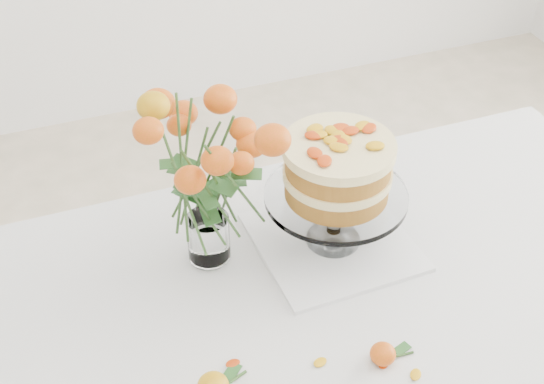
# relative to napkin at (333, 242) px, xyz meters

# --- Properties ---
(table) EXTENTS (1.43, 0.93, 0.76)m
(table) POSITION_rel_napkin_xyz_m (-0.02, -0.17, -0.09)
(table) COLOR tan
(table) RESTS_ON ground
(napkin) EXTENTS (0.31, 0.31, 0.01)m
(napkin) POSITION_rel_napkin_xyz_m (0.00, 0.00, 0.00)
(napkin) COLOR silver
(napkin) RESTS_ON table
(cake_stand) EXTENTS (0.28, 0.28, 0.25)m
(cake_stand) POSITION_rel_napkin_xyz_m (0.00, 0.00, 0.17)
(cake_stand) COLOR silver
(cake_stand) RESTS_ON napkin
(rose_vase) EXTENTS (0.35, 0.35, 0.41)m
(rose_vase) POSITION_rel_napkin_xyz_m (-0.24, 0.05, 0.24)
(rose_vase) COLOR silver
(rose_vase) RESTS_ON table
(loose_rose_far) EXTENTS (0.08, 0.04, 0.04)m
(loose_rose_far) POSITION_rel_napkin_xyz_m (-0.04, -0.30, 0.01)
(loose_rose_far) COLOR #BA5609
(loose_rose_far) RESTS_ON table
(stray_petal_a) EXTENTS (0.03, 0.02, 0.00)m
(stray_petal_a) POSITION_rel_napkin_xyz_m (-0.14, -0.27, -0.00)
(stray_petal_a) COLOR #E09E0E
(stray_petal_a) RESTS_ON table
(stray_petal_b) EXTENTS (0.03, 0.02, 0.00)m
(stray_petal_b) POSITION_rel_napkin_xyz_m (-0.04, -0.31, -0.00)
(stray_petal_b) COLOR #E09E0E
(stray_petal_b) RESTS_ON table
(stray_petal_c) EXTENTS (0.03, 0.02, 0.00)m
(stray_petal_c) POSITION_rel_napkin_xyz_m (-0.00, -0.35, -0.00)
(stray_petal_c) COLOR #E09E0E
(stray_petal_c) RESTS_ON table
(stray_petal_d) EXTENTS (0.03, 0.02, 0.00)m
(stray_petal_d) POSITION_rel_napkin_xyz_m (-0.28, -0.22, -0.00)
(stray_petal_d) COLOR #E09E0E
(stray_petal_d) RESTS_ON table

